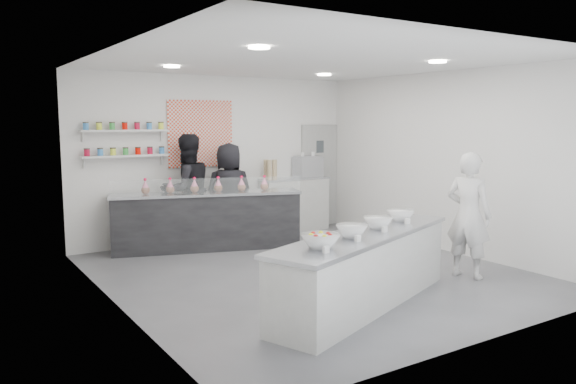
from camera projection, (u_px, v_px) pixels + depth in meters
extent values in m
plane|color=#515156|center=(310.00, 273.00, 8.09)|extent=(6.00, 6.00, 0.00)
plane|color=white|center=(311.00, 61.00, 7.71)|extent=(6.00, 6.00, 0.00)
plane|color=white|center=(218.00, 158.00, 10.41)|extent=(5.50, 0.00, 5.50)
plane|color=white|center=(114.00, 181.00, 6.43)|extent=(0.00, 6.00, 6.00)
plane|color=white|center=(445.00, 162.00, 9.38)|extent=(0.00, 6.00, 6.00)
cube|color=#9D9D9A|center=(319.00, 175.00, 11.67)|extent=(0.88, 0.04, 2.10)
cube|color=#ED3F1E|center=(201.00, 134.00, 10.14)|extent=(1.25, 0.03, 1.20)
cube|color=silver|center=(125.00, 156.00, 9.37)|extent=(1.45, 0.22, 0.04)
cube|color=silver|center=(125.00, 131.00, 9.32)|extent=(1.45, 0.22, 0.04)
cylinder|color=white|center=(259.00, 48.00, 6.13)|extent=(0.24, 0.24, 0.02)
cylinder|color=white|center=(438.00, 62.00, 7.63)|extent=(0.24, 0.24, 0.02)
cylinder|color=white|center=(172.00, 67.00, 8.30)|extent=(0.24, 0.24, 0.02)
cylinder|color=white|center=(324.00, 75.00, 9.80)|extent=(0.24, 0.24, 0.02)
cube|color=#BABAB4|center=(365.00, 269.00, 6.64)|extent=(3.26, 1.85, 0.88)
cube|color=black|center=(207.00, 221.00, 9.53)|extent=(3.20, 1.54, 0.98)
cube|color=white|center=(208.00, 186.00, 9.18)|extent=(2.98, 0.99, 0.27)
cube|color=#BABAB4|center=(294.00, 204.00, 11.18)|extent=(1.43, 0.45, 1.06)
cube|color=#93969E|center=(308.00, 167.00, 11.26)|extent=(0.53, 0.36, 0.40)
imported|color=silver|center=(469.00, 215.00, 7.80)|extent=(0.58, 0.73, 1.76)
imported|color=black|center=(187.00, 191.00, 9.71)|extent=(1.01, 0.81, 1.96)
imported|color=black|center=(229.00, 193.00, 10.06)|extent=(1.00, 0.78, 1.79)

